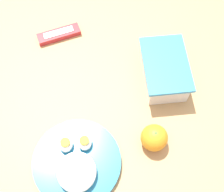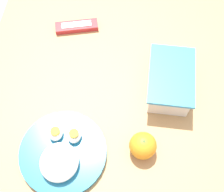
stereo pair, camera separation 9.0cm
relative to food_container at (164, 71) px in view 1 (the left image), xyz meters
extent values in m
plane|color=#B2A899|center=(0.10, -0.15, -0.75)|extent=(10.00, 10.00, 0.00)
cube|color=#AD7F51|center=(0.10, -0.15, -0.05)|extent=(1.15, 0.85, 0.03)
cylinder|color=#936C45|center=(-0.42, -0.52, -0.41)|extent=(0.06, 0.06, 0.68)
cylinder|color=#936C45|center=(-0.42, 0.22, -0.41)|extent=(0.06, 0.06, 0.68)
cube|color=white|center=(0.00, 0.00, 0.00)|extent=(0.18, 0.11, 0.07)
cube|color=beige|center=(0.00, 0.00, -0.01)|extent=(0.16, 0.10, 0.05)
cube|color=#338CC6|center=(0.00, 0.00, 0.04)|extent=(0.19, 0.13, 0.01)
ellipsoid|color=gray|center=(0.00, 0.01, 0.01)|extent=(0.07, 0.05, 0.03)
sphere|color=orange|center=(0.20, -0.06, 0.00)|extent=(0.07, 0.07, 0.07)
cylinder|color=#4C662D|center=(0.20, -0.06, 0.04)|extent=(0.01, 0.01, 0.00)
cylinder|color=teal|center=(0.24, -0.28, -0.03)|extent=(0.24, 0.24, 0.02)
ellipsoid|color=white|center=(0.27, -0.28, 0.00)|extent=(0.11, 0.10, 0.04)
ellipsoid|color=white|center=(0.19, -0.30, -0.01)|extent=(0.05, 0.04, 0.03)
cylinder|color=#F4A823|center=(0.19, -0.30, 0.01)|extent=(0.03, 0.03, 0.01)
ellipsoid|color=white|center=(0.19, -0.25, -0.01)|extent=(0.05, 0.04, 0.03)
cylinder|color=#F4A823|center=(0.19, -0.25, 0.01)|extent=(0.03, 0.03, 0.01)
cube|color=#B7282D|center=(-0.19, -0.31, -0.03)|extent=(0.08, 0.15, 0.02)
cube|color=white|center=(-0.19, -0.31, -0.02)|extent=(0.05, 0.10, 0.00)
camera|label=1|loc=(0.47, -0.20, 0.80)|focal=50.00mm
camera|label=2|loc=(0.46, -0.11, 0.80)|focal=50.00mm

